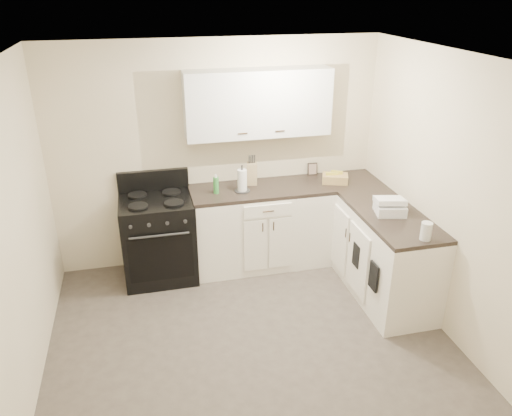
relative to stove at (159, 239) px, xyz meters
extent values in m
plane|color=#473F38|center=(0.72, -1.48, -0.46)|extent=(3.60, 3.60, 0.00)
plane|color=white|center=(0.72, -1.48, 2.04)|extent=(3.60, 3.60, 0.00)
plane|color=beige|center=(0.72, 0.32, 0.79)|extent=(3.60, 0.00, 3.60)
plane|color=beige|center=(2.52, -1.48, 0.79)|extent=(0.00, 3.60, 3.60)
plane|color=beige|center=(-1.08, -1.48, 0.79)|extent=(0.00, 3.60, 3.60)
plane|color=beige|center=(0.72, -3.28, 0.79)|extent=(3.60, 0.00, 3.60)
cube|color=white|center=(1.15, 0.02, -0.01)|extent=(1.55, 0.60, 0.90)
cube|color=white|center=(2.22, -0.63, -0.01)|extent=(0.60, 1.90, 0.90)
cube|color=black|center=(1.15, 0.02, 0.46)|extent=(1.55, 0.60, 0.04)
cube|color=black|center=(2.22, -0.63, 0.46)|extent=(0.60, 1.90, 0.04)
cube|color=silver|center=(1.15, 0.18, 1.38)|extent=(1.55, 0.30, 0.70)
cube|color=black|center=(0.00, 0.00, 0.00)|extent=(0.76, 0.65, 0.92)
cube|color=tan|center=(1.07, 0.15, 0.60)|extent=(0.13, 0.12, 0.25)
cylinder|color=white|center=(0.93, -0.02, 0.60)|extent=(0.12, 0.12, 0.24)
cylinder|color=green|center=(0.64, -0.01, 0.57)|extent=(0.08, 0.08, 0.18)
cube|color=black|center=(1.83, 0.28, 0.55)|extent=(0.11, 0.04, 0.14)
cube|color=#A88D4F|center=(2.00, -0.01, 0.53)|extent=(0.33, 0.28, 0.09)
cube|color=white|center=(2.21, -0.90, 0.53)|extent=(0.32, 0.31, 0.10)
cylinder|color=silver|center=(2.26, -1.48, 0.56)|extent=(0.13, 0.13, 0.16)
cube|color=black|center=(1.90, -1.30, 0.04)|extent=(0.02, 0.16, 0.27)
cube|color=black|center=(1.90, -0.91, 0.05)|extent=(0.02, 0.14, 0.24)
camera|label=1|loc=(-0.08, -4.89, 2.55)|focal=35.00mm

